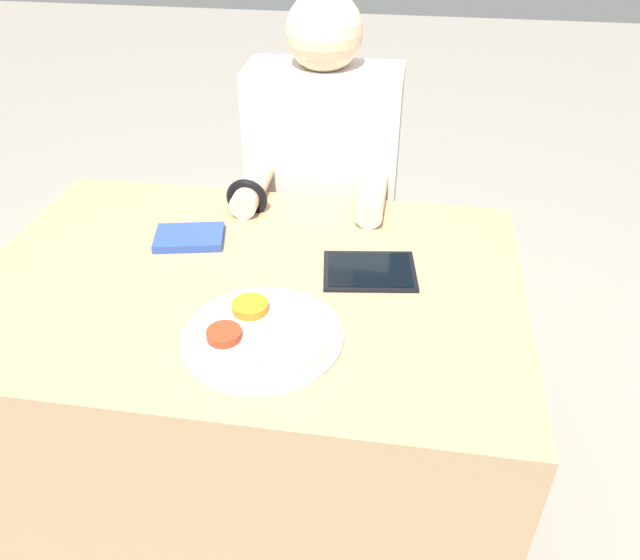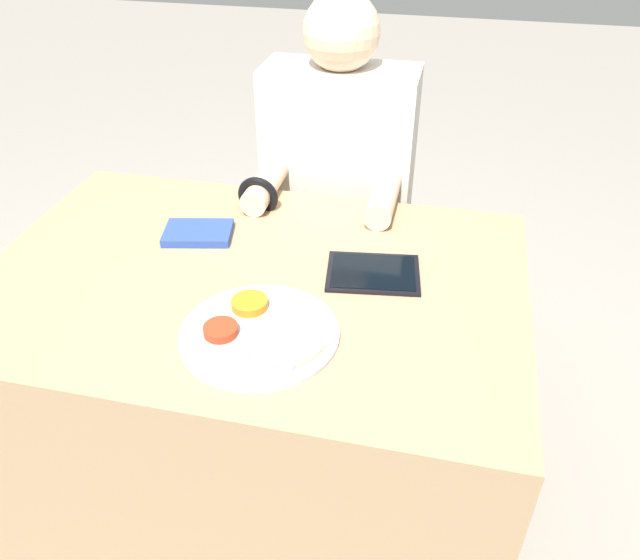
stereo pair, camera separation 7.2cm
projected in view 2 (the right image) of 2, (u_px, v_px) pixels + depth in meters
ground_plane at (266, 481)px, 1.83m from camera, size 12.00×12.00×0.00m
dining_table at (259, 392)px, 1.61m from camera, size 1.22×0.83×0.74m
thali_tray at (259, 332)px, 1.23m from camera, size 0.32×0.32×0.03m
red_notebook at (198, 233)px, 1.53m from camera, size 0.18×0.14×0.02m
tablet_device at (373, 273)px, 1.40m from camera, size 0.23×0.18×0.01m
person_diner at (337, 217)px, 1.94m from camera, size 0.43×0.44×1.23m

